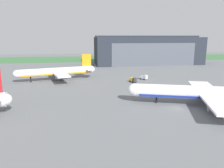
{
  "coord_description": "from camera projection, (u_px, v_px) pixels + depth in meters",
  "views": [
    {
      "loc": [
        -29.0,
        -58.58,
        21.04
      ],
      "look_at": [
        -16.29,
        20.81,
        3.47
      ],
      "focal_mm": 34.89,
      "sensor_mm": 36.0,
      "label": 1
    }
  ],
  "objects": [
    {
      "name": "ground_plane",
      "position": [
        176.0,
        108.0,
        65.48
      ],
      "size": [
        440.0,
        440.0,
        0.0
      ],
      "primitive_type": "plane",
      "color": "slate"
    },
    {
      "name": "grass_field_strip",
      "position": [
        107.0,
        58.0,
        212.58
      ],
      "size": [
        440.0,
        56.0,
        0.08
      ],
      "primitive_type": "cube",
      "color": "#3C7040",
      "rests_on": "ground_plane"
    },
    {
      "name": "maintenance_hangar",
      "position": [
        148.0,
        50.0,
        170.76
      ],
      "size": [
        81.72,
        30.98,
        21.78
      ],
      "color": "#232833",
      "rests_on": "ground_plane"
    },
    {
      "name": "airliner_far_left",
      "position": [
        57.0,
        72.0,
        106.42
      ],
      "size": [
        38.15,
        30.33,
        12.35
      ],
      "color": "silver",
      "rests_on": "ground_plane"
    },
    {
      "name": "airliner_near_left",
      "position": [
        208.0,
        93.0,
        67.09
      ],
      "size": [
        46.59,
        38.84,
        13.28
      ],
      "color": "white",
      "rests_on": "ground_plane"
    },
    {
      "name": "fuel_bowser",
      "position": [
        133.0,
        80.0,
        101.66
      ],
      "size": [
        3.1,
        3.8,
        2.34
      ],
      "color": "#2D2D33",
      "rests_on": "ground_plane"
    },
    {
      "name": "ops_van",
      "position": [
        144.0,
        77.0,
        108.58
      ],
      "size": [
        3.84,
        4.14,
        2.36
      ],
      "color": "#B7BCC6",
      "rests_on": "ground_plane"
    }
  ]
}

